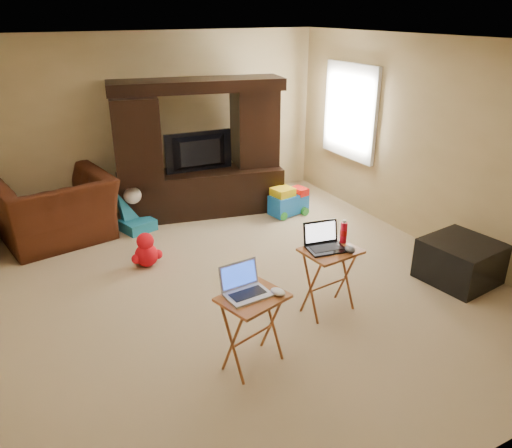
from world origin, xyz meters
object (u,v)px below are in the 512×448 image
child_rocker (136,212)px  tray_table_right (329,281)px  push_toy (289,200)px  ottoman (460,261)px  laptop_right (327,238)px  mouse_left (278,292)px  recliner (56,210)px  mouse_right (350,249)px  plush_toy (146,249)px  laptop_left (248,283)px  water_bottle (344,233)px  tray_table_left (253,331)px  television (201,153)px  entertainment_center (199,149)px

child_rocker → tray_table_right: bearing=-85.2°
push_toy → ottoman: bearing=-85.1°
laptop_right → mouse_left: (-0.80, -0.47, -0.10)m
ottoman → tray_table_right: size_ratio=1.06×
recliner → mouse_right: recliner is taller
plush_toy → laptop_left: 2.20m
laptop_right → water_bottle: 0.25m
laptop_left → mouse_left: (0.22, -0.10, -0.09)m
tray_table_right → mouse_left: bearing=-157.7°
mouse_left → mouse_right: mouse_right is taller
tray_table_left → water_bottle: 1.39m
push_toy → mouse_right: mouse_right is taller
push_toy → tray_table_left: size_ratio=0.86×
laptop_right → water_bottle: size_ratio=1.70×
ottoman → water_bottle: bearing=170.0°
push_toy → plush_toy: bearing=-175.3°
recliner → ottoman: bearing=129.7°
television → tray_table_left: television is taller
entertainment_center → laptop_right: (0.08, -2.96, -0.16)m
recliner → water_bottle: water_bottle is taller
push_toy → mouse_right: (-0.84, -2.47, 0.49)m
television → recliner: television is taller
tray_table_left → water_bottle: bearing=4.6°
plush_toy → mouse_right: size_ratio=3.07×
laptop_left → mouse_right: 1.22m
television → laptop_right: (0.08, -2.92, -0.12)m
entertainment_center → tray_table_right: size_ratio=3.47×
laptop_left → push_toy: bearing=48.5°
entertainment_center → laptop_left: 3.47m
push_toy → laptop_left: (-2.04, -2.70, 0.57)m
entertainment_center → television: entertainment_center is taller
mouse_left → plush_toy: bearing=102.0°
tray_table_right → television: bearing=86.4°
tray_table_left → water_bottle: (1.23, 0.46, 0.44)m
child_rocker → ottoman: (2.76, -2.98, -0.03)m
ottoman → laptop_left: laptop_left is taller
plush_toy → mouse_right: 2.42m
recliner → push_toy: (3.07, -0.61, -0.21)m
ottoman → tray_table_left: size_ratio=1.07×
child_rocker → water_bottle: water_bottle is taller
recliner → child_rocker: (0.97, -0.15, -0.16)m
television → mouse_left: (-0.72, -3.39, -0.22)m
entertainment_center → plush_toy: size_ratio=5.57×
water_bottle → tray_table_right: bearing=-158.2°
television → water_bottle: television is taller
television → child_rocker: (-1.01, -0.13, -0.65)m
laptop_right → mouse_left: bearing=-140.4°
entertainment_center → television: size_ratio=2.41×
television → laptop_left: size_ratio=2.79×
mouse_right → plush_toy: bearing=127.6°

